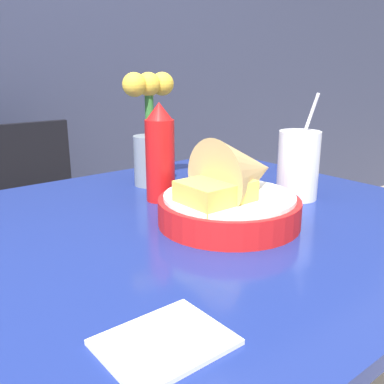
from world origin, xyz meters
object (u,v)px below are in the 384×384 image
(drink_cup, at_px, (298,167))
(food_basket, at_px, (234,193))
(chair_far_window, at_px, (29,221))
(flower_vase, at_px, (150,132))
(ketchup_bottle, at_px, (160,154))

(drink_cup, bearing_deg, food_basket, -173.43)
(chair_far_window, distance_m, flower_vase, 0.72)
(chair_far_window, xyz_separation_m, drink_cup, (0.31, -0.90, 0.31))
(flower_vase, bearing_deg, chair_far_window, 101.56)
(ketchup_bottle, distance_m, drink_cup, 0.30)
(food_basket, bearing_deg, drink_cup, 6.57)
(food_basket, distance_m, drink_cup, 0.22)
(ketchup_bottle, bearing_deg, chair_far_window, 95.38)
(drink_cup, height_order, flower_vase, flower_vase)
(ketchup_bottle, bearing_deg, flower_vase, 65.57)
(chair_far_window, relative_size, food_basket, 3.17)
(food_basket, distance_m, flower_vase, 0.33)
(chair_far_window, distance_m, ketchup_bottle, 0.80)
(ketchup_bottle, xyz_separation_m, drink_cup, (0.24, -0.18, -0.03))
(chair_far_window, xyz_separation_m, ketchup_bottle, (0.07, -0.72, 0.34))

